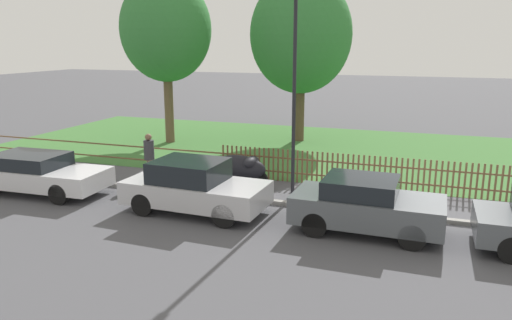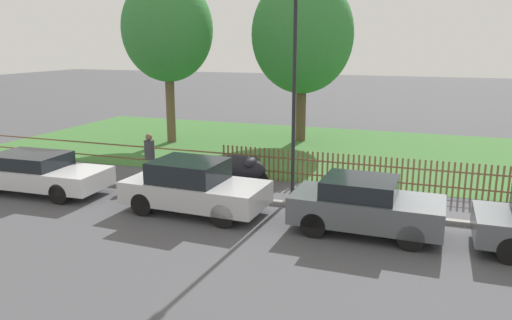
% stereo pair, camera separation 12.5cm
% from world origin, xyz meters
% --- Properties ---
extents(ground_plane, '(120.00, 120.00, 0.00)m').
position_xyz_m(ground_plane, '(0.00, 0.00, 0.00)').
color(ground_plane, '#4C4C51').
extents(kerb_stone, '(37.88, 0.20, 0.12)m').
position_xyz_m(kerb_stone, '(0.00, 0.10, 0.06)').
color(kerb_stone, gray).
rests_on(kerb_stone, ground).
extents(grass_strip, '(37.88, 11.28, 0.01)m').
position_xyz_m(grass_strip, '(0.00, 8.24, 0.01)').
color(grass_strip, '#3D7033').
rests_on(grass_strip, ground).
extents(park_fence, '(37.88, 0.05, 1.13)m').
position_xyz_m(park_fence, '(0.00, 2.61, 0.56)').
color(park_fence, brown).
rests_on(park_fence, ground).
extents(parked_car_silver_hatchback, '(4.65, 1.93, 1.26)m').
position_xyz_m(parked_car_silver_hatchback, '(-11.58, -1.30, 0.66)').
color(parked_car_silver_hatchback, silver).
rests_on(parked_car_silver_hatchback, ground).
extents(parked_car_black_saloon, '(4.06, 1.97, 1.49)m').
position_xyz_m(parked_car_black_saloon, '(-5.99, -1.30, 0.75)').
color(parked_car_black_saloon, '#BCBCC1').
rests_on(parked_car_black_saloon, ground).
extents(parked_car_navy_estate, '(3.75, 1.82, 1.40)m').
position_xyz_m(parked_car_navy_estate, '(-1.24, -1.27, 0.72)').
color(parked_car_navy_estate, '#51565B').
rests_on(parked_car_navy_estate, ground).
extents(covered_motorcycle, '(2.06, 0.85, 1.08)m').
position_xyz_m(covered_motorcycle, '(-5.65, 1.43, 0.67)').
color(covered_motorcycle, black).
rests_on(covered_motorcycle, ground).
extents(tree_nearest_kerb, '(4.16, 4.16, 7.67)m').
position_xyz_m(tree_nearest_kerb, '(-11.57, 7.45, 5.24)').
color(tree_nearest_kerb, brown).
rests_on(tree_nearest_kerb, ground).
extents(tree_behind_motorcycle, '(4.75, 4.75, 7.76)m').
position_xyz_m(tree_behind_motorcycle, '(-5.83, 9.84, 5.01)').
color(tree_behind_motorcycle, brown).
rests_on(tree_behind_motorcycle, ground).
extents(pedestrian_near_fence, '(0.48, 0.48, 1.71)m').
position_xyz_m(pedestrian_near_fence, '(-8.74, 0.89, 0.96)').
color(pedestrian_near_fence, '#7F6B51').
rests_on(pedestrian_near_fence, ground).
extents(street_lamp, '(0.20, 0.79, 6.14)m').
position_xyz_m(street_lamp, '(-3.71, 0.73, 3.82)').
color(street_lamp, black).
rests_on(street_lamp, ground).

